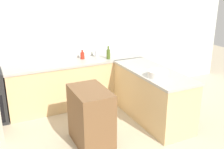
{
  "coord_description": "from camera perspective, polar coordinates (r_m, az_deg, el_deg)",
  "views": [
    {
      "loc": [
        -1.54,
        -2.85,
        2.34
      ],
      "look_at": [
        0.23,
        0.78,
        0.97
      ],
      "focal_mm": 42.0,
      "sensor_mm": 36.0,
      "label": 1
    }
  ],
  "objects": [
    {
      "name": "hot_sauce_bottle",
      "position": [
        5.37,
        -6.46,
        4.15
      ],
      "size": [
        0.08,
        0.08,
        0.18
      ],
      "color": "red",
      "rests_on": "counter_back"
    },
    {
      "name": "olive_oil_bottle",
      "position": [
        5.33,
        -0.8,
        4.51
      ],
      "size": [
        0.08,
        0.08,
        0.27
      ],
      "color": "#475B1E",
      "rests_on": "counter_back"
    },
    {
      "name": "wall_back",
      "position": [
        5.44,
        -9.12,
        8.01
      ],
      "size": [
        8.0,
        0.06,
        2.7
      ],
      "color": "silver",
      "rests_on": "ground_plane"
    },
    {
      "name": "counter_back",
      "position": [
        5.38,
        -7.62,
        -1.86
      ],
      "size": [
        2.74,
        0.61,
        0.93
      ],
      "color": "#D6B27A",
      "rests_on": "ground_plane"
    },
    {
      "name": "counter_peninsula",
      "position": [
        4.83,
        8.61,
        -4.38
      ],
      "size": [
        0.69,
        1.78,
        0.93
      ],
      "color": "#D6B27A",
      "rests_on": "ground_plane"
    },
    {
      "name": "vinegar_bottle_clear",
      "position": [
        5.48,
        -3.39,
        4.71
      ],
      "size": [
        0.07,
        0.07,
        0.23
      ],
      "color": "silver",
      "rests_on": "counter_back"
    },
    {
      "name": "island_table",
      "position": [
        4.05,
        -4.66,
        -9.22
      ],
      "size": [
        0.5,
        0.79,
        0.9
      ],
      "color": "brown",
      "rests_on": "ground_plane"
    },
    {
      "name": "mixing_bowl",
      "position": [
        4.33,
        9.95,
        0.13
      ],
      "size": [
        0.33,
        0.33,
        0.11
      ],
      "color": "white",
      "rests_on": "counter_peninsula"
    }
  ]
}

